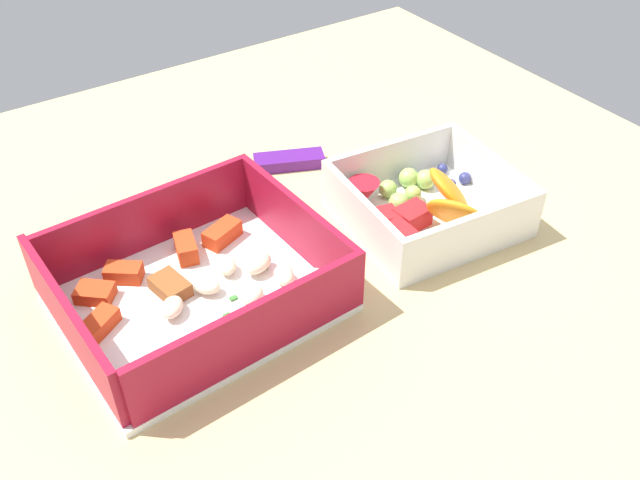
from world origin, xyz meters
The scene contains 4 objects.
table_surface centered at (0.00, 0.00, 1.00)cm, with size 80.00×80.00×2.00cm, color tan.
pasta_container centered at (-12.30, 0.21, 3.76)cm, with size 20.74×17.73×5.86cm.
fruit_bowl centered at (9.32, -1.77, 3.85)cm, with size 15.74×14.67×5.73cm.
candy_bar centered at (3.99, 12.69, 2.60)cm, with size 7.00×2.40×1.20cm, color #51197A.
Camera 1 is at (-26.45, -38.24, 40.96)cm, focal length 39.26 mm.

